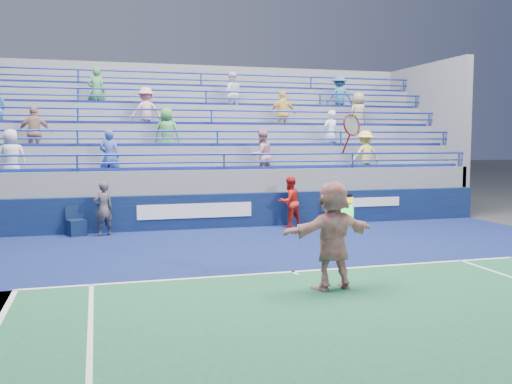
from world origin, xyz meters
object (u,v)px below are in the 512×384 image
object	(u,v)px
tennis_player	(333,235)
serve_speed_board	(345,209)
line_judge	(103,209)
ball_girl	(290,202)
judge_chair	(76,227)

from	to	relation	value
tennis_player	serve_speed_board	bearing A→B (deg)	63.96
serve_speed_board	line_judge	distance (m)	7.86
line_judge	ball_girl	bearing A→B (deg)	157.70
tennis_player	ball_girl	size ratio (longest dim) A/B	2.01
line_judge	tennis_player	bearing A→B (deg)	94.67
line_judge	ball_girl	distance (m)	5.80
serve_speed_board	tennis_player	xyz separation A→B (m)	(-3.80, -7.78, 0.54)
line_judge	judge_chair	bearing A→B (deg)	-42.26
serve_speed_board	ball_girl	size ratio (longest dim) A/B	0.84
serve_speed_board	line_judge	size ratio (longest dim) A/B	0.85
tennis_player	line_judge	bearing A→B (deg)	118.83
tennis_player	ball_girl	xyz separation A→B (m)	(1.75, 7.53, -0.21)
serve_speed_board	ball_girl	world-z (taller)	ball_girl
line_judge	serve_speed_board	bearing A→B (deg)	159.00
judge_chair	line_judge	xyz separation A→B (m)	(0.77, -0.25, 0.53)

